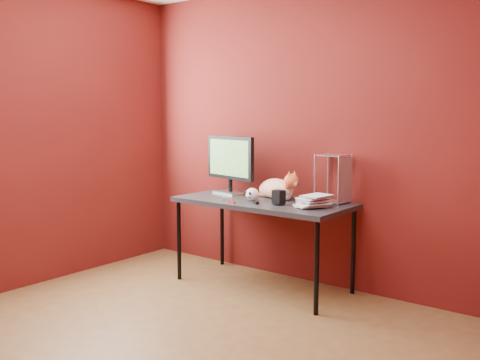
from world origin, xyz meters
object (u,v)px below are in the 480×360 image
Objects in this scene: skull_mug at (252,194)px; speaker at (279,198)px; monitor at (230,162)px; cat at (277,189)px; book_stack at (308,134)px; desk at (263,206)px.

speaker is at bearing 7.53° from skull_mug.
monitor is 0.54m from cat.
monitor is 5.21× the size of skull_mug.
skull_mug is at bearing -169.96° from book_stack.
desk is 0.15m from skull_mug.
monitor reaches higher than skull_mug.
speaker is 0.56m from book_stack.
monitor is 5.00× the size of speaker.
skull_mug is at bearing -15.53° from monitor.
skull_mug is (-0.04, -0.09, 0.11)m from desk.
cat is 0.63m from book_stack.
cat is (0.05, 0.13, 0.14)m from desk.
cat reaches higher than desk.
desk is at bearing 163.82° from speaker.
speaker is (0.28, -0.02, -0.00)m from skull_mug.
monitor is (-0.45, 0.12, 0.34)m from desk.
speaker is at bearing -24.68° from desk.
cat is at bearing 160.11° from book_stack.
monitor is at bearing 165.18° from desk.
cat is 4.58× the size of speaker.
cat is 4.77× the size of skull_mug.
monitor reaches higher than speaker.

